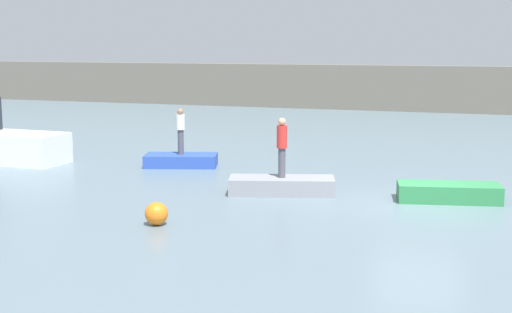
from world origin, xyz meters
The scene contains 8 objects.
ground_plane centered at (0.00, 0.00, 0.00)m, with size 120.00×120.00×0.00m, color slate.
embankment_wall centered at (0.00, 28.84, 1.53)m, with size 80.00×1.20×3.06m, color #666056.
rowboat_blue centered at (-9.20, 3.69, 0.23)m, with size 2.65×1.27×0.46m, color #2B4CAD.
rowboat_grey centered at (-4.17, 0.24, 0.25)m, with size 3.19×1.20×0.51m, color gray.
rowboat_green centered at (0.71, 0.88, 0.26)m, with size 2.91×1.14×0.52m, color #2D7F47.
person_red_shirt centered at (-4.17, 0.24, 1.53)m, with size 0.32×0.32×1.82m.
person_white_shirt centered at (-9.20, 3.69, 1.41)m, with size 0.32×0.32×1.71m.
mooring_buoy centered at (-5.99, -4.47, 0.29)m, with size 0.59×0.59×0.59m, color orange.
Camera 1 is at (2.34, -20.34, 4.56)m, focal length 50.65 mm.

